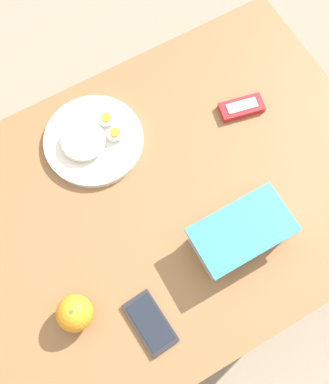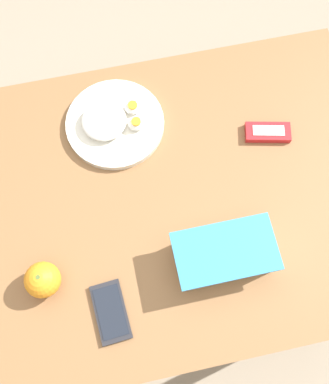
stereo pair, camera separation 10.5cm
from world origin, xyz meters
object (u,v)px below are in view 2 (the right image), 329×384
orange_fruit (43,280)px  candy_bar (268,132)px  food_container (223,255)px  cell_phone (111,312)px  rice_plate (113,123)px

orange_fruit → candy_bar: bearing=-156.8°
food_container → candy_bar: (-0.19, -0.28, -0.03)m
food_container → orange_fruit: food_container is taller
candy_bar → cell_phone: bearing=37.1°
food_container → orange_fruit: 0.40m
candy_bar → food_container: bearing=55.7°
rice_plate → candy_bar: bearing=164.5°
cell_phone → orange_fruit: bearing=-36.0°
rice_plate → cell_phone: rice_plate is taller
food_container → cell_phone: size_ratio=1.63×
food_container → cell_phone: bearing=13.8°
rice_plate → food_container: bearing=115.3°
candy_bar → orange_fruit: bearing=23.2°
food_container → candy_bar: food_container is taller
orange_fruit → rice_plate: orange_fruit is taller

